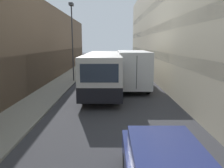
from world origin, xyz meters
name	(u,v)px	position (x,y,z in m)	size (l,w,h in m)	color
ground_plane	(112,102)	(0.00, 15.00, 0.00)	(150.00, 150.00, 0.00)	#38383D
sidewalk_left	(39,101)	(-4.68, 15.00, 0.05)	(2.36, 60.00, 0.11)	gray
building_right_apartment	(200,17)	(5.25, 15.00, 5.28)	(2.40, 60.00, 10.62)	#B7AD93
bus	(104,71)	(-0.67, 18.23, 1.57)	(2.57, 10.33, 2.95)	silver
box_truck	(132,68)	(1.70, 19.86, 1.67)	(2.34, 7.72, 3.09)	silver
panel_van	(96,63)	(-2.26, 30.99, 1.05)	(1.94, 4.65, 1.86)	#BCBCC1
street_lamp	(73,28)	(-3.75, 22.61, 5.10)	(0.36, 0.80, 7.27)	#38383D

